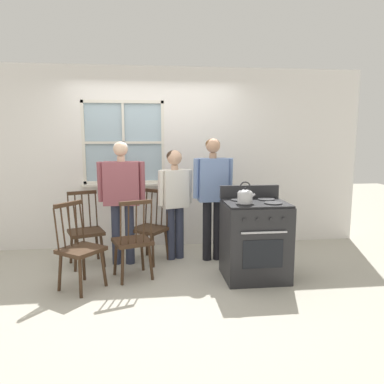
# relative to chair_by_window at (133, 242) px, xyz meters

# --- Properties ---
(ground_plane) EXTENTS (16.00, 16.00, 0.00)m
(ground_plane) POSITION_rel_chair_by_window_xyz_m (0.30, -0.04, -0.45)
(ground_plane) COLOR #B2AD9E
(wall_back) EXTENTS (6.40, 0.16, 2.70)m
(wall_back) POSITION_rel_chair_by_window_xyz_m (0.33, 1.36, 0.89)
(wall_back) COLOR white
(wall_back) RESTS_ON ground_plane
(chair_by_window) EXTENTS (0.53, 0.51, 0.97)m
(chair_by_window) POSITION_rel_chair_by_window_xyz_m (0.00, 0.00, 0.00)
(chair_by_window) COLOR #3D2819
(chair_by_window) RESTS_ON ground_plane
(chair_near_wall) EXTENTS (0.53, 0.52, 0.97)m
(chair_near_wall) POSITION_rel_chair_by_window_xyz_m (-0.63, 0.55, 0.00)
(chair_near_wall) COLOR #3D2819
(chair_near_wall) RESTS_ON ground_plane
(chair_center_cluster) EXTENTS (0.57, 0.58, 0.97)m
(chair_center_cluster) POSITION_rel_chair_by_window_xyz_m (-0.57, -0.23, 0.00)
(chair_center_cluster) COLOR #3D2819
(chair_center_cluster) RESTS_ON ground_plane
(chair_near_stove) EXTENTS (0.58, 0.57, 0.97)m
(chair_near_stove) POSITION_rel_chair_by_window_xyz_m (0.21, 0.61, 0.00)
(chair_near_stove) COLOR #3D2819
(chair_near_stove) RESTS_ON ground_plane
(person_elderly_left) EXTENTS (0.62, 0.23, 1.62)m
(person_elderly_left) POSITION_rel_chair_by_window_xyz_m (-0.15, 0.54, 0.53)
(person_elderly_left) COLOR #2D3347
(person_elderly_left) RESTS_ON ground_plane
(person_teen_center) EXTENTS (0.50, 0.31, 1.50)m
(person_teen_center) POSITION_rel_chair_by_window_xyz_m (0.55, 0.67, 0.46)
(person_teen_center) COLOR #2D3347
(person_teen_center) RESTS_ON ground_plane
(person_adult_right) EXTENTS (0.54, 0.23, 1.66)m
(person_adult_right) POSITION_rel_chair_by_window_xyz_m (1.05, 0.56, 0.55)
(person_adult_right) COLOR black
(person_adult_right) RESTS_ON ground_plane
(stove) EXTENTS (0.74, 0.68, 1.08)m
(stove) POSITION_rel_chair_by_window_xyz_m (1.44, -0.15, 0.03)
(stove) COLOR #232326
(stove) RESTS_ON ground_plane
(kettle) EXTENTS (0.21, 0.17, 0.25)m
(kettle) POSITION_rel_chair_by_window_xyz_m (1.28, -0.28, 0.58)
(kettle) COLOR #B7B7BC
(kettle) RESTS_ON stove
(potted_plant) EXTENTS (0.17, 0.17, 0.27)m
(potted_plant) POSITION_rel_chair_by_window_xyz_m (-0.32, 1.27, 0.60)
(potted_plant) COLOR #935B3D
(potted_plant) RESTS_ON wall_back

